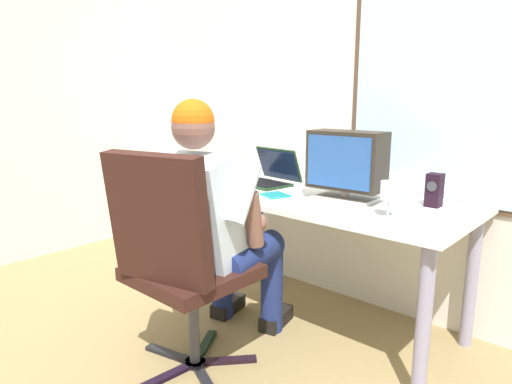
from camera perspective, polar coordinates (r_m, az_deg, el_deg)
The scene contains 9 objects.
wall_rear at distance 2.64m, azimuth 18.98°, elevation 12.50°, with size 5.18×0.08×2.62m.
desk at distance 2.47m, azimuth 8.11°, elevation -2.70°, with size 1.57×0.75×0.73m.
office_chair at distance 1.98m, azimuth -10.13°, elevation -7.67°, with size 0.58×0.59×1.04m.
person_seated at distance 2.17m, azimuth -5.47°, elevation -4.05°, with size 0.62×0.85×1.25m.
crt_monitor at distance 2.33m, azimuth 11.40°, elevation 3.67°, with size 0.39×0.25×0.36m.
laptop at distance 2.76m, azimuth 1.66°, elevation 2.24°, with size 0.38×0.34×0.21m.
wine_glass at distance 2.06m, azimuth 16.52°, elevation -0.05°, with size 0.08×0.08×0.16m.
desk_speaker at distance 2.34m, azimuth 21.68°, elevation 0.23°, with size 0.07×0.08×0.16m.
cd_case at distance 2.42m, azimuth 2.42°, elevation -0.41°, with size 0.18×0.17×0.01m.
Camera 1 is at (1.07, -0.42, 1.25)m, focal length 31.54 mm.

